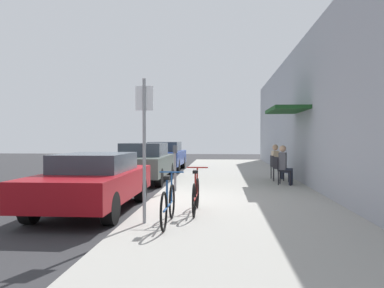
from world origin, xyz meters
name	(u,v)px	position (x,y,z in m)	size (l,w,h in m)	color
ground_plane	(151,203)	(0.00, 0.00, 0.00)	(60.00, 60.00, 0.00)	#2D2D30
sidewalk_slab	(237,191)	(2.25, 2.00, 0.06)	(4.50, 32.00, 0.12)	#9E9B93
building_facade	(319,109)	(4.64, 2.01, 2.51)	(1.40, 32.00, 5.02)	#999EA8
parked_car_0	(94,181)	(-1.10, -1.13, 0.69)	(1.80, 4.40, 1.30)	maroon
parked_car_1	(144,162)	(-1.10, 4.59, 0.75)	(1.80, 4.40, 1.46)	#47514C
parked_car_2	(165,156)	(-1.10, 9.89, 0.75)	(1.80, 4.40, 1.45)	navy
parking_meter	(175,164)	(0.45, 1.42, 0.89)	(0.12, 0.10, 1.32)	slate
street_sign	(144,139)	(0.40, -2.82, 1.64)	(0.32, 0.06, 2.60)	gray
bicycle_0	(168,204)	(0.85, -2.91, 0.48)	(0.46, 1.71, 0.90)	black
bicycle_1	(196,195)	(1.26, -1.74, 0.48)	(0.46, 1.71, 0.90)	black
cafe_chair_0	(283,169)	(3.78, 3.22, 0.62)	(0.55, 0.55, 0.87)	black
seated_patron_0	(285,163)	(3.84, 3.21, 0.82)	(0.50, 0.45, 1.29)	#232838
cafe_chair_1	(279,167)	(3.78, 4.05, 0.62)	(0.55, 0.55, 0.87)	black
cafe_chair_2	(275,165)	(3.78, 4.99, 0.62)	(0.48, 0.48, 0.87)	black
seated_patron_2	(277,160)	(3.84, 5.00, 0.82)	(0.46, 0.39, 1.29)	#232838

